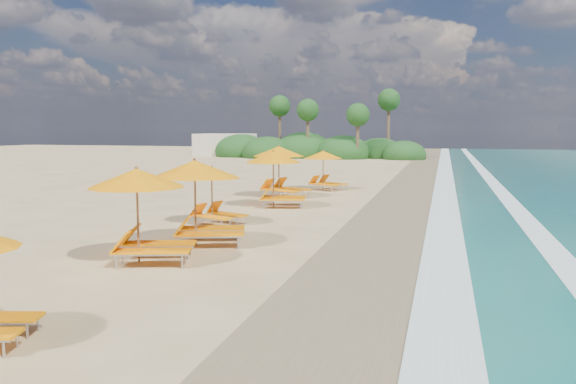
# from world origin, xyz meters

# --- Properties ---
(ground) EXTENTS (160.00, 160.00, 0.00)m
(ground) POSITION_xyz_m (0.00, 0.00, 0.00)
(ground) COLOR tan
(ground) RESTS_ON ground
(wet_sand) EXTENTS (4.00, 160.00, 0.01)m
(wet_sand) POSITION_xyz_m (4.00, 0.00, 0.01)
(wet_sand) COLOR #8D7954
(wet_sand) RESTS_ON ground
(surf_foam) EXTENTS (4.00, 160.00, 0.01)m
(surf_foam) POSITION_xyz_m (6.70, 0.00, 0.03)
(surf_foam) COLOR white
(surf_foam) RESTS_ON ground
(station_1) EXTENTS (3.21, 3.13, 2.54)m
(station_1) POSITION_xyz_m (-2.04, -6.49, 1.42)
(station_1) COLOR olive
(station_1) RESTS_ON ground
(station_2) EXTENTS (3.36, 3.29, 2.63)m
(station_2) POSITION_xyz_m (-1.55, -4.03, 1.47)
(station_2) COLOR olive
(station_2) RESTS_ON ground
(station_3) EXTENTS (2.80, 2.76, 2.16)m
(station_3) POSITION_xyz_m (-2.60, -0.59, 1.21)
(station_3) COLOR olive
(station_3) RESTS_ON ground
(station_4) EXTENTS (3.10, 2.98, 2.54)m
(station_4) POSITION_xyz_m (-1.70, 4.33, 1.43)
(station_4) COLOR olive
(station_4) RESTS_ON ground
(station_5) EXTENTS (3.47, 3.44, 2.67)m
(station_5) POSITION_xyz_m (-2.49, 7.71, 1.49)
(station_5) COLOR olive
(station_5) RESTS_ON ground
(station_6) EXTENTS (3.02, 3.02, 2.28)m
(station_6) POSITION_xyz_m (-1.08, 11.72, 1.28)
(station_6) COLOR olive
(station_6) RESTS_ON ground
(treeline) EXTENTS (25.80, 8.80, 9.74)m
(treeline) POSITION_xyz_m (-9.94, 45.51, 1.00)
(treeline) COLOR #163D14
(treeline) RESTS_ON ground
(beach_building) EXTENTS (7.00, 5.00, 2.80)m
(beach_building) POSITION_xyz_m (-22.00, 48.00, 1.40)
(beach_building) COLOR beige
(beach_building) RESTS_ON ground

